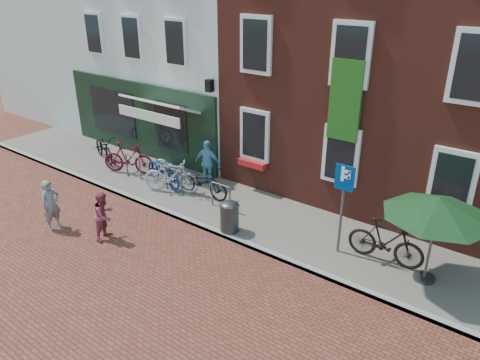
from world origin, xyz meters
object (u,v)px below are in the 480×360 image
Objects in this scene: cafe_person at (208,163)px; bicycle_2 at (163,170)px; litter_bin at (229,215)px; woman at (51,205)px; parking_sign at (343,194)px; bicycle_1 at (129,158)px; parasol at (439,203)px; boy at (104,215)px; bicycle_0 at (104,147)px; bicycle_4 at (202,182)px; bicycle_3 at (171,176)px; bicycle_5 at (386,242)px.

bicycle_2 is at bearing 24.85° from cafe_person.
woman is at bearing -146.74° from litter_bin.
bicycle_1 is at bearing 178.72° from parking_sign.
bicycle_2 reaches higher than litter_bin.
woman is at bearing 57.35° from cafe_person.
cafe_person is 0.80× the size of bicycle_2.
cafe_person reaches higher than bicycle_2.
woman reaches higher than bicycle_2.
parasol reaches higher than litter_bin.
parasol is 7.79m from cafe_person.
parking_sign reaches higher than boy.
bicycle_0 is at bearing 56.36° from bicycle_1.
parking_sign is at bearing -75.82° from boy.
bicycle_1 is at bearing 104.77° from bicycle_2.
bicycle_3 is at bearing 107.14° from bicycle_4.
bicycle_0 is 1.03× the size of bicycle_1.
bicycle_2 is (0.50, 3.88, -0.12)m from woman.
boy is at bearing -157.28° from parasol.
litter_bin is 0.40× the size of parking_sign.
bicycle_1 reaches higher than bicycle_2.
bicycle_1 is (-8.35, 0.19, -1.09)m from parking_sign.
boy reaches higher than bicycle_0.
bicycle_4 is at bearing 149.54° from litter_bin.
bicycle_1 is at bearing -77.53° from bicycle_0.
boy is at bearing -106.49° from bicycle_0.
litter_bin is 5.55m from bicycle_1.
cafe_person is at bearing -49.46° from bicycle_3.
boy reaches higher than bicycle_1.
litter_bin is at bearing -93.28° from bicycle_2.
bicycle_4 is at bearing -112.42° from bicycle_1.
parasol is 8.44m from boy.
bicycle_3 is at bearing 164.79° from litter_bin.
bicycle_1 reaches higher than bicycle_0.
cafe_person is 1.54m from bicycle_2.
bicycle_2 is (-8.81, 0.10, -1.50)m from parasol.
bicycle_5 is (9.47, 0.09, 0.00)m from bicycle_1.
bicycle_5 is at bearing -63.93° from woman.
woman is 0.78× the size of bicycle_5.
parasol is 1.24× the size of bicycle_4.
parking_sign is 1.27× the size of bicycle_3.
cafe_person is at bearing -15.89° from boy.
parking_sign reaches higher than bicycle_5.
parasol is 1.27× the size of bicycle_1.
woman is 4.02m from bicycle_1.
boy is at bearing 113.42° from bicycle_5.
bicycle_5 is (6.56, -0.89, -0.21)m from cafe_person.
bicycle_2 is (1.71, 0.05, -0.06)m from bicycle_1.
woman reaches higher than bicycle_1.
cafe_person is (1.70, 4.82, 0.14)m from woman.
boy reaches higher than bicycle_2.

